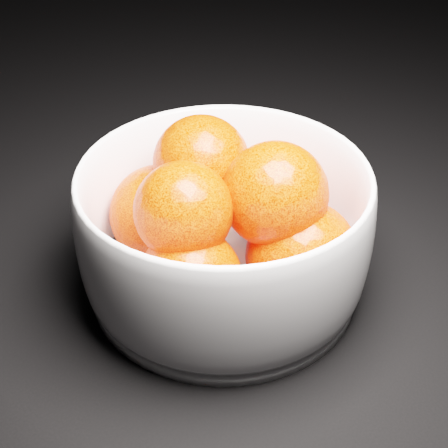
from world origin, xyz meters
TOP-DOWN VIEW (x-y plane):
  - bowl at (-0.25, 0.25)m, footprint 0.26×0.26m
  - orange_pile at (-0.25, 0.25)m, footprint 0.20×0.21m

SIDE VIEW (x-z plane):
  - bowl at x=-0.25m, z-range 0.00..0.12m
  - orange_pile at x=-0.25m, z-range 0.01..0.15m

